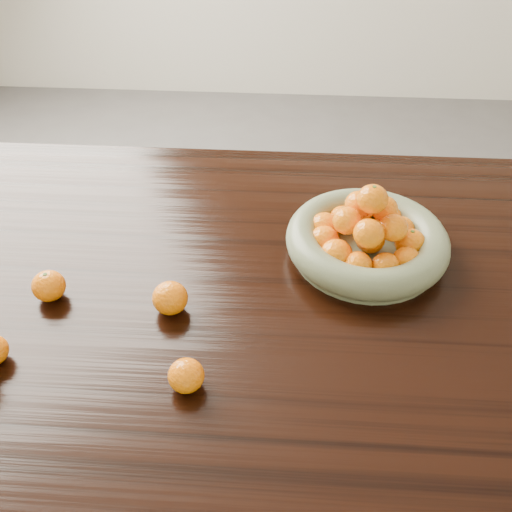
{
  "coord_description": "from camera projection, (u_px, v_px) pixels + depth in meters",
  "views": [
    {
      "loc": [
        0.03,
        -0.81,
        1.51
      ],
      "look_at": [
        -0.02,
        -0.02,
        0.83
      ],
      "focal_mm": 40.0,
      "sensor_mm": 36.0,
      "label": 1
    }
  ],
  "objects": [
    {
      "name": "ground",
      "position": [
        263.0,
        477.0,
        1.6
      ],
      "size": [
        5.0,
        5.0,
        0.0
      ],
      "primitive_type": "plane",
      "color": "#514E4D",
      "rests_on": "ground"
    },
    {
      "name": "dining_table",
      "position": [
        266.0,
        313.0,
        1.17
      ],
      "size": [
        2.0,
        1.0,
        0.75
      ],
      "color": "black",
      "rests_on": "ground"
    },
    {
      "name": "fruit_bowl",
      "position": [
        367.0,
        239.0,
        1.14
      ],
      "size": [
        0.33,
        0.33,
        0.16
      ],
      "rotation": [
        0.0,
        0.0,
        0.26
      ],
      "color": "#717858",
      "rests_on": "dining_table"
    },
    {
      "name": "loose_orange_0",
      "position": [
        49.0,
        286.0,
        1.06
      ],
      "size": [
        0.06,
        0.06,
        0.06
      ],
      "primitive_type": "ellipsoid",
      "color": "orange",
      "rests_on": "dining_table"
    },
    {
      "name": "loose_orange_1",
      "position": [
        186.0,
        376.0,
        0.9
      ],
      "size": [
        0.06,
        0.06,
        0.05
      ],
      "primitive_type": "ellipsoid",
      "color": "orange",
      "rests_on": "dining_table"
    },
    {
      "name": "loose_orange_2",
      "position": [
        170.0,
        298.0,
        1.03
      ],
      "size": [
        0.07,
        0.07,
        0.06
      ],
      "primitive_type": "ellipsoid",
      "color": "orange",
      "rests_on": "dining_table"
    }
  ]
}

